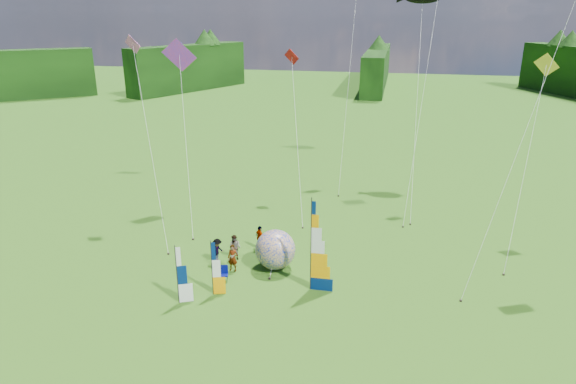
% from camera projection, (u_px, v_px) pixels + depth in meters
% --- Properties ---
extents(ground, '(220.00, 220.00, 0.00)m').
position_uv_depth(ground, '(291.00, 321.00, 26.16)').
color(ground, '#45601A').
rests_on(ground, ground).
extents(treeline_ring, '(210.00, 210.00, 8.00)m').
position_uv_depth(treeline_ring, '(291.00, 250.00, 24.81)').
color(treeline_ring, '#1C4D10').
rests_on(treeline_ring, ground).
extents(feather_banner_main, '(1.44, 0.12, 5.35)m').
position_uv_depth(feather_banner_main, '(311.00, 247.00, 28.17)').
color(feather_banner_main, '#041D54').
rests_on(feather_banner_main, ground).
extents(side_banner_left, '(0.89, 0.36, 3.18)m').
position_uv_depth(side_banner_left, '(212.00, 269.00, 28.03)').
color(side_banner_left, '#FB9B00').
rests_on(side_banner_left, ground).
extents(side_banner_far, '(0.93, 0.49, 3.31)m').
position_uv_depth(side_banner_far, '(177.00, 276.00, 27.19)').
color(side_banner_far, white).
rests_on(side_banner_far, ground).
extents(bol_inflatable, '(3.14, 3.14, 2.45)m').
position_uv_depth(bol_inflatable, '(275.00, 250.00, 31.10)').
color(bol_inflatable, '#001FA1').
rests_on(bol_inflatable, ground).
extents(spectator_a, '(0.65, 0.45, 1.71)m').
position_uv_depth(spectator_a, '(233.00, 258.00, 30.87)').
color(spectator_a, '#66594C').
rests_on(spectator_a, ground).
extents(spectator_b, '(0.85, 0.51, 1.64)m').
position_uv_depth(spectator_b, '(235.00, 247.00, 32.30)').
color(spectator_b, '#66594C').
rests_on(spectator_b, ground).
extents(spectator_c, '(0.60, 1.10, 1.61)m').
position_uv_depth(spectator_c, '(217.00, 251.00, 31.89)').
color(spectator_c, '#66594C').
rests_on(spectator_c, ground).
extents(spectator_d, '(0.95, 0.96, 1.63)m').
position_uv_depth(spectator_d, '(260.00, 238.00, 33.70)').
color(spectator_d, '#66594C').
rests_on(spectator_d, ground).
extents(camp_chair, '(0.66, 0.66, 0.92)m').
position_uv_depth(camp_chair, '(224.00, 274.00, 29.81)').
color(camp_chair, '#00064A').
rests_on(camp_chair, ground).
extents(kite_whale, '(8.31, 15.87, 17.57)m').
position_uv_depth(kite_whale, '(418.00, 92.00, 40.49)').
color(kite_whale, black).
rests_on(kite_whale, ground).
extents(kite_rainbow_delta, '(11.36, 13.38, 13.82)m').
position_uv_depth(kite_rainbow_delta, '(185.00, 129.00, 36.58)').
color(kite_rainbow_delta, red).
rests_on(kite_rainbow_delta, ground).
extents(kite_parafoil, '(10.34, 11.13, 17.62)m').
position_uv_depth(kite_parafoil, '(521.00, 133.00, 27.16)').
color(kite_parafoil, '#A22A14').
rests_on(kite_parafoil, ground).
extents(small_kite_red, '(7.38, 10.85, 12.48)m').
position_uv_depth(small_kite_red, '(297.00, 131.00, 38.87)').
color(small_kite_red, red).
rests_on(small_kite_red, ground).
extents(small_kite_orange, '(5.40, 11.03, 18.39)m').
position_uv_depth(small_kite_orange, '(423.00, 92.00, 37.84)').
color(small_kite_orange, orange).
rests_on(small_kite_orange, ground).
extents(small_kite_yellow, '(6.14, 10.75, 12.85)m').
position_uv_depth(small_kite_yellow, '(528.00, 156.00, 31.74)').
color(small_kite_yellow, yellow).
rests_on(small_kite_yellow, ground).
extents(small_kite_pink, '(8.51, 9.71, 13.80)m').
position_uv_depth(small_kite_pink, '(149.00, 138.00, 34.10)').
color(small_kite_pink, '#E85CB7').
rests_on(small_kite_pink, ground).
extents(small_kite_green, '(5.92, 11.92, 22.28)m').
position_uv_depth(small_kite_green, '(350.00, 57.00, 43.77)').
color(small_kite_green, green).
rests_on(small_kite_green, ground).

